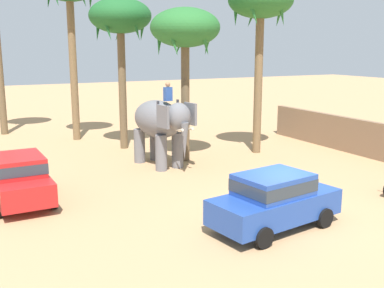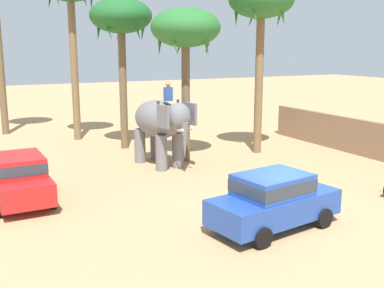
{
  "view_description": "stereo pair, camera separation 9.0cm",
  "coord_description": "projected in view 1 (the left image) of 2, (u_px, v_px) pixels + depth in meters",
  "views": [
    {
      "loc": [
        -8.72,
        -10.92,
        5.33
      ],
      "look_at": [
        -0.58,
        4.92,
        1.6
      ],
      "focal_mm": 43.14,
      "sensor_mm": 36.0,
      "label": 1
    },
    {
      "loc": [
        -8.64,
        -10.96,
        5.33
      ],
      "look_at": [
        -0.58,
        4.92,
        1.6
      ],
      "focal_mm": 43.14,
      "sensor_mm": 36.0,
      "label": 2
    }
  ],
  "objects": [
    {
      "name": "ground_plane",
      "position": [
        280.0,
        220.0,
        14.5
      ],
      "size": [
        120.0,
        120.0,
        0.0
      ],
      "primitive_type": "plane",
      "color": "tan"
    },
    {
      "name": "compound_wall",
      "position": [
        384.0,
        143.0,
        21.92
      ],
      "size": [
        0.3,
        16.0,
        1.8
      ],
      "primitive_type": "cube",
      "color": "#84664C",
      "rests_on": "ground"
    },
    {
      "name": "palm_tree_far_back",
      "position": [
        261.0,
        5.0,
        22.44
      ],
      "size": [
        3.2,
        3.2,
        8.52
      ],
      "color": "brown",
      "rests_on": "ground"
    },
    {
      "name": "car_parked_far_side",
      "position": [
        19.0,
        177.0,
        16.03
      ],
      "size": [
        1.96,
        4.14,
        1.7
      ],
      "color": "red",
      "rests_on": "ground"
    },
    {
      "name": "elephant_with_mahout",
      "position": [
        161.0,
        123.0,
        20.8
      ],
      "size": [
        2.15,
        3.99,
        3.88
      ],
      "color": "slate",
      "rests_on": "ground"
    },
    {
      "name": "palm_tree_near_hut",
      "position": [
        185.0,
        31.0,
        21.0
      ],
      "size": [
        3.2,
        3.2,
        7.13
      ],
      "color": "brown",
      "rests_on": "ground"
    },
    {
      "name": "palm_tree_behind_elephant",
      "position": [
        120.0,
        20.0,
        23.59
      ],
      "size": [
        3.2,
        3.2,
        7.83
      ],
      "color": "brown",
      "rests_on": "ground"
    },
    {
      "name": "car_sedan_foreground",
      "position": [
        274.0,
        199.0,
        13.69
      ],
      "size": [
        4.31,
        2.32,
        1.7
      ],
      "color": "#23479E",
      "rests_on": "ground"
    }
  ]
}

